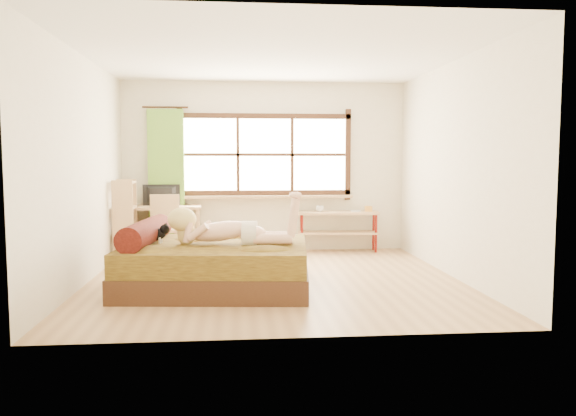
{
  "coord_description": "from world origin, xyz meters",
  "views": [
    {
      "loc": [
        -0.45,
        -6.77,
        1.48
      ],
      "look_at": [
        0.18,
        0.2,
        0.87
      ],
      "focal_mm": 35.0,
      "sensor_mm": 36.0,
      "label": 1
    }
  ],
  "objects": [
    {
      "name": "monitor",
      "position": [
        -1.62,
        2.0,
        0.93
      ],
      "size": [
        0.57,
        0.1,
        0.33
      ],
      "primitive_type": "imported",
      "rotation": [
        0.0,
        0.0,
        3.18
      ],
      "color": "black",
      "rests_on": "desk"
    },
    {
      "name": "kitten",
      "position": [
        -1.41,
        -0.27,
        0.64
      ],
      "size": [
        0.32,
        0.16,
        0.25
      ],
      "primitive_type": null,
      "rotation": [
        0.0,
        0.0,
        -0.1
      ],
      "color": "black",
      "rests_on": "bed"
    },
    {
      "name": "bed",
      "position": [
        -0.74,
        -0.37,
        0.28
      ],
      "size": [
        2.23,
        1.86,
        0.79
      ],
      "rotation": [
        0.0,
        0.0,
        -0.1
      ],
      "color": "#34190F",
      "rests_on": "floor"
    },
    {
      "name": "book",
      "position": [
        1.36,
        2.07,
        0.65
      ],
      "size": [
        0.17,
        0.22,
        0.02
      ],
      "primitive_type": "imported",
      "rotation": [
        0.0,
        0.0,
        -0.08
      ],
      "color": "gray",
      "rests_on": "pipe_shelf"
    },
    {
      "name": "cup",
      "position": [
        0.86,
        2.07,
        0.69
      ],
      "size": [
        0.13,
        0.13,
        0.1
      ],
      "primitive_type": "imported",
      "rotation": [
        0.0,
        0.0,
        -0.08
      ],
      "color": "gray",
      "rests_on": "pipe_shelf"
    },
    {
      "name": "floor",
      "position": [
        0.0,
        0.0,
        0.0
      ],
      "size": [
        4.5,
        4.5,
        0.0
      ],
      "primitive_type": "plane",
      "color": "#9E754C",
      "rests_on": "ground"
    },
    {
      "name": "chair",
      "position": [
        -1.52,
        1.59,
        0.53
      ],
      "size": [
        0.44,
        0.44,
        0.96
      ],
      "rotation": [
        0.0,
        0.0,
        0.04
      ],
      "color": "tan",
      "rests_on": "floor"
    },
    {
      "name": "curtain",
      "position": [
        -1.55,
        2.13,
        1.15
      ],
      "size": [
        0.55,
        0.1,
        2.2
      ],
      "primitive_type": "cube",
      "color": "#4B8825",
      "rests_on": "wall_back"
    },
    {
      "name": "wall_back",
      "position": [
        0.0,
        2.25,
        1.35
      ],
      "size": [
        4.5,
        0.0,
        4.5
      ],
      "primitive_type": "plane",
      "rotation": [
        1.57,
        0.0,
        0.0
      ],
      "color": "silver",
      "rests_on": "floor"
    },
    {
      "name": "bookshelf",
      "position": [
        -2.08,
        1.53,
        0.6
      ],
      "size": [
        0.32,
        0.53,
        1.17
      ],
      "rotation": [
        0.0,
        0.0,
        0.06
      ],
      "color": "tan",
      "rests_on": "floor"
    },
    {
      "name": "wall_front",
      "position": [
        0.0,
        -2.25,
        1.35
      ],
      "size": [
        4.5,
        0.0,
        4.5
      ],
      "primitive_type": "plane",
      "rotation": [
        -1.57,
        0.0,
        0.0
      ],
      "color": "silver",
      "rests_on": "floor"
    },
    {
      "name": "pipe_shelf",
      "position": [
        1.18,
        2.07,
        0.47
      ],
      "size": [
        1.31,
        0.43,
        0.73
      ],
      "rotation": [
        0.0,
        0.0,
        -0.08
      ],
      "color": "tan",
      "rests_on": "floor"
    },
    {
      "name": "wall_left",
      "position": [
        -2.25,
        0.0,
        1.35
      ],
      "size": [
        0.0,
        4.5,
        4.5
      ],
      "primitive_type": "plane",
      "rotation": [
        1.57,
        0.0,
        1.57
      ],
      "color": "silver",
      "rests_on": "floor"
    },
    {
      "name": "wall_right",
      "position": [
        2.25,
        0.0,
        1.35
      ],
      "size": [
        0.0,
        4.5,
        4.5
      ],
      "primitive_type": "plane",
      "rotation": [
        1.57,
        0.0,
        -1.57
      ],
      "color": "silver",
      "rests_on": "floor"
    },
    {
      "name": "window",
      "position": [
        0.0,
        2.22,
        1.51
      ],
      "size": [
        2.8,
        0.16,
        1.46
      ],
      "color": "#FFEDBF",
      "rests_on": "wall_back"
    },
    {
      "name": "woman",
      "position": [
        -0.54,
        -0.42,
        0.83
      ],
      "size": [
        1.49,
        0.56,
        0.62
      ],
      "primitive_type": null,
      "rotation": [
        0.0,
        0.0,
        -0.1
      ],
      "color": "beige",
      "rests_on": "bed"
    },
    {
      "name": "desk",
      "position": [
        -1.62,
        1.95,
        0.66
      ],
      "size": [
        1.24,
        0.61,
        0.76
      ],
      "rotation": [
        0.0,
        0.0,
        0.04
      ],
      "color": "tan",
      "rests_on": "floor"
    },
    {
      "name": "ceiling",
      "position": [
        0.0,
        0.0,
        2.7
      ],
      "size": [
        4.5,
        4.5,
        0.0
      ],
      "primitive_type": "plane",
      "rotation": [
        3.14,
        0.0,
        0.0
      ],
      "color": "white",
      "rests_on": "wall_back"
    }
  ]
}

